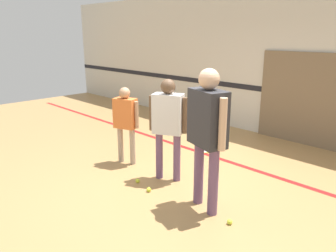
# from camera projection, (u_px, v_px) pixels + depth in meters

# --- Properties ---
(ground_plane) EXTENTS (16.00, 16.00, 0.00)m
(ground_plane) POSITION_uv_depth(u_px,v_px,m) (183.00, 181.00, 5.13)
(ground_plane) COLOR #A87F4C
(wall_back) EXTENTS (16.00, 0.07, 3.20)m
(wall_back) POSITION_uv_depth(u_px,v_px,m) (287.00, 65.00, 6.83)
(wall_back) COLOR beige
(wall_back) RESTS_ON ground_plane
(wall_panel) EXTENTS (2.94, 0.05, 1.88)m
(wall_panel) POSITION_uv_depth(u_px,v_px,m) (331.00, 103.00, 6.29)
(wall_panel) COLOR #756047
(wall_panel) RESTS_ON ground_plane
(floor_stripe) EXTENTS (14.40, 0.10, 0.01)m
(floor_stripe) POSITION_uv_depth(u_px,v_px,m) (227.00, 161.00, 5.92)
(floor_stripe) COLOR red
(floor_stripe) RESTS_ON ground_plane
(person_instructor) EXTENTS (0.55, 0.42, 1.59)m
(person_instructor) POSITION_uv_depth(u_px,v_px,m) (168.00, 119.00, 4.94)
(person_instructor) COLOR #6B4C70
(person_instructor) RESTS_ON ground_plane
(person_student_left) EXTENTS (0.49, 0.33, 1.36)m
(person_student_left) POSITION_uv_depth(u_px,v_px,m) (125.00, 117.00, 5.62)
(person_student_left) COLOR tan
(person_student_left) RESTS_ON ground_plane
(person_student_right) EXTENTS (0.67, 0.42, 1.84)m
(person_student_right) POSITION_uv_depth(u_px,v_px,m) (207.00, 125.00, 4.04)
(person_student_right) COLOR #6B4C70
(person_student_right) RESTS_ON ground_plane
(racket_spare_on_floor) EXTENTS (0.46, 0.45, 0.03)m
(racket_spare_on_floor) POSITION_uv_depth(u_px,v_px,m) (203.00, 150.00, 6.44)
(racket_spare_on_floor) COLOR #C6D838
(racket_spare_on_floor) RESTS_ON ground_plane
(tennis_ball_near_instructor) EXTENTS (0.07, 0.07, 0.07)m
(tennis_ball_near_instructor) POSITION_uv_depth(u_px,v_px,m) (149.00, 190.00, 4.77)
(tennis_ball_near_instructor) COLOR #CCE038
(tennis_ball_near_instructor) RESTS_ON ground_plane
(tennis_ball_by_spare_racket) EXTENTS (0.07, 0.07, 0.07)m
(tennis_ball_by_spare_racket) POSITION_uv_depth(u_px,v_px,m) (198.00, 146.00, 6.61)
(tennis_ball_by_spare_racket) COLOR #CCE038
(tennis_ball_by_spare_racket) RESTS_ON ground_plane
(tennis_ball_stray_left) EXTENTS (0.07, 0.07, 0.07)m
(tennis_ball_stray_left) POSITION_uv_depth(u_px,v_px,m) (138.00, 181.00, 5.06)
(tennis_ball_stray_left) COLOR #CCE038
(tennis_ball_stray_left) RESTS_ON ground_plane
(tennis_ball_stray_right) EXTENTS (0.07, 0.07, 0.07)m
(tennis_ball_stray_right) POSITION_uv_depth(u_px,v_px,m) (230.00, 222.00, 3.96)
(tennis_ball_stray_right) COLOR #CCE038
(tennis_ball_stray_right) RESTS_ON ground_plane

